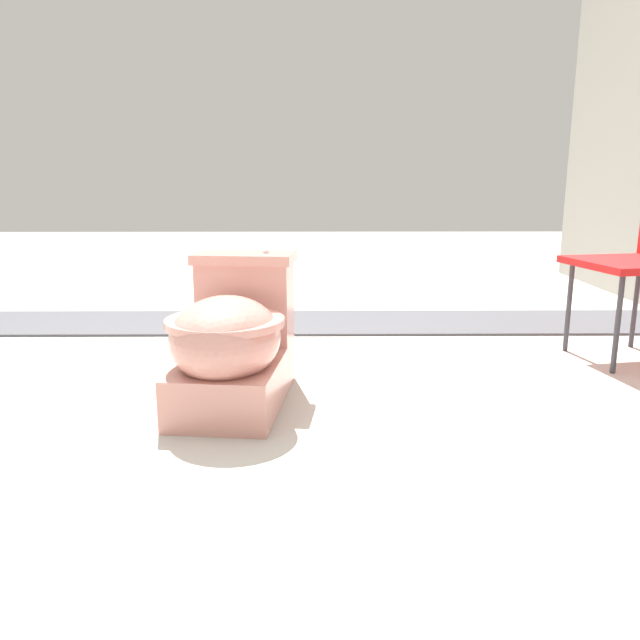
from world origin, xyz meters
TOP-DOWN VIEW (x-y plane):
  - ground_plane at (0.00, 0.00)m, footprint 14.00×14.00m
  - gravel_strip at (-1.17, 0.50)m, footprint 0.56×8.00m
  - toilet at (0.06, 0.16)m, footprint 0.67×0.44m

SIDE VIEW (x-z plane):
  - ground_plane at x=0.00m, z-range 0.00..0.00m
  - gravel_strip at x=-1.17m, z-range 0.00..0.01m
  - toilet at x=0.06m, z-range -0.04..0.48m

